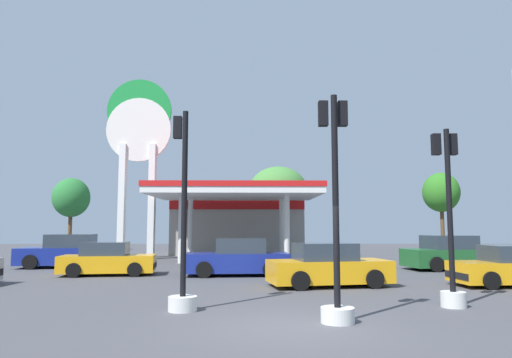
# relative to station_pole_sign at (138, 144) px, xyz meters

# --- Properties ---
(ground_plane) EXTENTS (90.00, 90.00, 0.00)m
(ground_plane) POSITION_rel_station_pole_sign_xyz_m (8.06, -19.85, -7.36)
(ground_plane) COLOR #47474C
(ground_plane) RESTS_ON ground
(gas_station) EXTENTS (10.03, 14.04, 4.49)m
(gas_station) POSITION_rel_station_pole_sign_xyz_m (6.32, 4.50, -5.03)
(gas_station) COLOR #ADA89E
(gas_station) RESTS_ON ground
(station_pole_sign) EXTENTS (4.17, 0.56, 11.62)m
(station_pole_sign) POSITION_rel_station_pole_sign_xyz_m (0.00, 0.00, 0.00)
(station_pole_sign) COLOR white
(station_pole_sign) RESTS_ON ground
(car_0) EXTENTS (4.42, 2.17, 1.55)m
(car_0) POSITION_rel_station_pole_sign_xyz_m (6.68, -9.81, -6.66)
(car_0) COLOR black
(car_0) RESTS_ON ground
(car_1) EXTENTS (4.77, 2.59, 1.62)m
(car_1) POSITION_rel_station_pole_sign_xyz_m (16.85, -7.40, -6.63)
(car_1) COLOR black
(car_1) RESTS_ON ground
(car_2) EXTENTS (4.04, 2.12, 1.39)m
(car_2) POSITION_rel_station_pole_sign_xyz_m (1.18, -9.66, -6.73)
(car_2) COLOR black
(car_2) RESTS_ON ground
(car_3) EXTENTS (4.01, 2.00, 1.40)m
(car_3) POSITION_rel_station_pole_sign_xyz_m (16.23, -13.46, -6.73)
(car_3) COLOR black
(car_3) RESTS_ON ground
(car_4) EXTENTS (4.38, 2.44, 1.48)m
(car_4) POSITION_rel_station_pole_sign_xyz_m (9.90, -13.41, -6.69)
(car_4) COLOR black
(car_4) RESTS_ON ground
(car_6) EXTENTS (4.80, 2.48, 1.66)m
(car_6) POSITION_rel_station_pole_sign_xyz_m (-1.95, -5.94, -6.61)
(car_6) COLOR black
(car_6) RESTS_ON ground
(traffic_signal_0) EXTENTS (0.72, 0.72, 4.99)m
(traffic_signal_0) POSITION_rel_station_pole_sign_xyz_m (9.07, -19.38, -5.60)
(traffic_signal_0) COLOR silver
(traffic_signal_0) RESTS_ON ground
(traffic_signal_1) EXTENTS (0.70, 0.71, 4.98)m
(traffic_signal_1) POSITION_rel_station_pole_sign_xyz_m (5.52, -17.95, -5.94)
(traffic_signal_1) COLOR silver
(traffic_signal_1) RESTS_ON ground
(traffic_signal_2) EXTENTS (0.65, 0.67, 4.63)m
(traffic_signal_2) POSITION_rel_station_pole_sign_xyz_m (12.40, -17.51, -5.64)
(traffic_signal_2) COLOR silver
(traffic_signal_2) RESTS_ON ground
(tree_0) EXTENTS (3.04, 3.04, 6.07)m
(tree_0) POSITION_rel_station_pole_sign_xyz_m (-7.69, 9.10, -2.95)
(tree_0) COLOR brown
(tree_0) RESTS_ON ground
(tree_1) EXTENTS (4.48, 4.48, 6.70)m
(tree_1) POSITION_rel_station_pole_sign_xyz_m (9.42, 6.30, -2.47)
(tree_1) COLOR brown
(tree_1) RESTS_ON ground
(tree_2) EXTENTS (2.94, 2.94, 6.40)m
(tree_2) POSITION_rel_station_pole_sign_xyz_m (22.79, 7.69, -2.59)
(tree_2) COLOR brown
(tree_2) RESTS_ON ground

